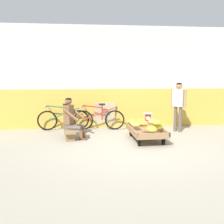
{
  "coord_description": "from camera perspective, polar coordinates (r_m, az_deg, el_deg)",
  "views": [
    {
      "loc": [
        -1.18,
        -5.57,
        1.75
      ],
      "look_at": [
        -0.49,
        1.13,
        0.75
      ],
      "focal_mm": 39.53,
      "sensor_mm": 36.0,
      "label": 1
    }
  ],
  "objects": [
    {
      "name": "ground_plane",
      "position": [
        5.96,
        5.92,
        -8.69
      ],
      "size": [
        80.0,
        80.0,
        0.0
      ],
      "primitive_type": "plane",
      "color": "gray"
    },
    {
      "name": "back_wall",
      "position": [
        8.42,
        2.23,
        7.94
      ],
      "size": [
        16.0,
        0.3,
        3.35
      ],
      "color": "gold",
      "rests_on": "ground"
    },
    {
      "name": "banana_cart",
      "position": [
        6.77,
        7.89,
        -4.53
      ],
      "size": [
        0.88,
        1.46,
        0.36
      ],
      "color": "#8E6B47",
      "rests_on": "ground"
    },
    {
      "name": "banana_pile",
      "position": [
        6.69,
        7.93,
        -2.77
      ],
      "size": [
        0.86,
        1.41,
        0.26
      ],
      "color": "yellow",
      "rests_on": "banana_cart"
    },
    {
      "name": "low_bench",
      "position": [
        7.08,
        -9.86,
        -4.34
      ],
      "size": [
        0.44,
        1.13,
        0.27
      ],
      "color": "olive",
      "rests_on": "ground"
    },
    {
      "name": "vendor_seated",
      "position": [
        6.97,
        -9.29,
        -1.44
      ],
      "size": [
        0.74,
        0.62,
        1.14
      ],
      "color": "brown",
      "rests_on": "ground"
    },
    {
      "name": "plastic_crate",
      "position": [
        7.81,
        8.25,
        -3.47
      ],
      "size": [
        0.36,
        0.28,
        0.3
      ],
      "color": "gold",
      "rests_on": "ground"
    },
    {
      "name": "weighing_scale",
      "position": [
        7.75,
        8.3,
        -1.28
      ],
      "size": [
        0.3,
        0.3,
        0.29
      ],
      "color": "#28282D",
      "rests_on": "plastic_crate"
    },
    {
      "name": "bicycle_near_left",
      "position": [
        8.12,
        -11.21,
        -1.63
      ],
      "size": [
        1.66,
        0.48,
        0.86
      ],
      "color": "black",
      "rests_on": "ground"
    },
    {
      "name": "bicycle_far_left",
      "position": [
        8.0,
        -3.05,
        -1.63
      ],
      "size": [
        1.66,
        0.48,
        0.86
      ],
      "color": "black",
      "rests_on": "ground"
    },
    {
      "name": "sign_board",
      "position": [
        8.26,
        -1.7,
        -0.69
      ],
      "size": [
        0.7,
        0.21,
        0.89
      ],
      "color": "#C6B289",
      "rests_on": "ground"
    },
    {
      "name": "customer_adult",
      "position": [
        7.9,
        15.11,
        2.35
      ],
      "size": [
        0.38,
        0.36,
        1.53
      ],
      "color": "brown",
      "rests_on": "ground"
    },
    {
      "name": "shopping_bag",
      "position": [
        7.39,
        9.07,
        -4.41
      ],
      "size": [
        0.18,
        0.12,
        0.24
      ],
      "primitive_type": "cube",
      "color": "#3370B7",
      "rests_on": "ground"
    }
  ]
}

